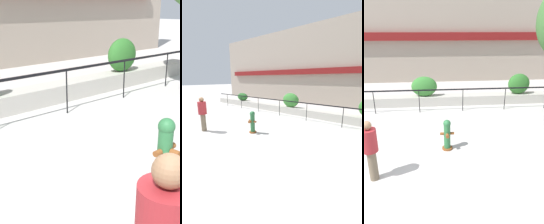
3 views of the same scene
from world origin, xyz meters
The scene contains 8 objects.
ground_plane centered at (0.00, 0.00, 0.00)m, with size 120.00×120.00×0.00m, color #BCB7B2.
building_facade centered at (0.00, 11.98, 3.99)m, with size 30.00×1.36×8.00m.
planter_wall_low centered at (0.00, 6.00, 0.25)m, with size 18.00×0.70×0.50m, color #B7B2A8.
fence_railing_segment centered at (0.00, 4.90, 1.02)m, with size 15.00×0.05×1.15m.
hedge_bush_0 centered at (-5.44, 6.00, 0.86)m, with size 1.33×0.67×0.73m, color #235B23.
hedge_bush_1 centered at (0.23, 6.00, 1.03)m, with size 1.35×0.64×1.05m, color #387F33.
fire_hydrant centered at (1.12, 1.24, 0.55)m, with size 0.47×0.43×1.08m.
pedestrian centered at (-0.98, -0.18, 0.99)m, with size 0.55×0.55×1.73m.
Camera 2 is at (6.36, -3.55, 2.60)m, focal length 24.00 mm.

